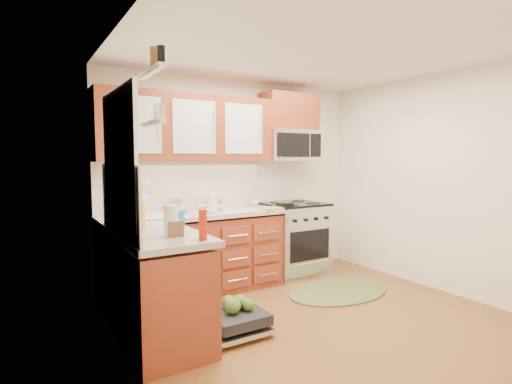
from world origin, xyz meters
TOP-DOWN VIEW (x-y plane):
  - floor at (0.00, 0.00)m, footprint 3.50×3.50m
  - ceiling at (0.00, 0.00)m, footprint 3.50×3.50m
  - wall_back at (0.00, 1.75)m, footprint 3.50×0.04m
  - wall_left at (-1.75, 0.00)m, footprint 0.04×3.50m
  - wall_right at (1.75, 0.00)m, footprint 0.04×3.50m
  - base_cabinet_back at (-0.73, 1.45)m, footprint 2.05×0.60m
  - base_cabinet_left at (-1.45, 0.52)m, footprint 0.60×1.25m
  - countertop_back at (-0.72, 1.44)m, footprint 2.07×0.64m
  - countertop_left at (-1.44, 0.53)m, footprint 0.64×1.27m
  - backsplash_back at (-0.73, 1.74)m, footprint 2.05×0.02m
  - backsplash_left at (-1.74, 0.52)m, footprint 0.02×1.25m
  - upper_cabinets at (-0.73, 1.57)m, footprint 2.05×0.35m
  - cabinet_over_mw at (0.68, 1.57)m, footprint 0.76×0.35m
  - range at (0.68, 1.43)m, footprint 0.76×0.64m
  - microwave at (0.68, 1.55)m, footprint 0.76×0.38m
  - sink at (-1.25, 1.42)m, footprint 0.62×0.50m
  - dishwasher at (-0.86, 0.30)m, footprint 0.70×0.60m
  - window at (-1.74, 0.50)m, footprint 0.03×1.05m
  - window_blind at (-1.71, 0.50)m, footprint 0.02×0.96m
  - shelf_upper at (-1.72, -0.35)m, footprint 0.04×0.40m
  - shelf_lower at (-1.72, -0.35)m, footprint 0.04×0.40m
  - rug at (0.69, 0.59)m, footprint 1.36×0.98m
  - skillet at (0.40, 1.27)m, footprint 0.27×0.27m
  - stock_pot at (-0.41, 1.57)m, footprint 0.23×0.23m
  - cutting_board at (0.18, 1.22)m, footprint 0.32×0.22m
  - canister at (-0.85, 1.65)m, footprint 0.13×0.13m
  - paper_towel_roll at (-1.40, 0.28)m, footprint 0.15×0.15m
  - mustard_bottle at (-1.50, 0.73)m, footprint 0.08×0.08m
  - red_bottle at (-1.25, 0.00)m, footprint 0.06×0.06m
  - wooden_box at (-1.38, 0.26)m, footprint 0.13×0.09m
  - blue_carton at (-1.25, 0.53)m, footprint 0.12×0.10m
  - bowl_a at (-0.50, 1.48)m, footprint 0.28×0.28m
  - bowl_b at (-0.84, 1.60)m, footprint 0.32×0.32m
  - cup at (0.15, 1.59)m, footprint 0.15×0.15m
  - soap_bottle_a at (-0.58, 1.27)m, footprint 0.12×0.12m
  - soap_bottle_b at (-1.62, 1.05)m, footprint 0.12×0.12m
  - soap_bottle_c at (-1.62, 1.01)m, footprint 0.17×0.17m

SIDE VIEW (x-z plane):
  - floor at x=0.00m, z-range 0.00..0.00m
  - rug at x=0.69m, z-range 0.00..0.02m
  - dishwasher at x=-0.86m, z-range 0.00..0.20m
  - base_cabinet_back at x=-0.73m, z-range 0.00..0.85m
  - base_cabinet_left at x=-1.45m, z-range 0.00..0.85m
  - range at x=0.68m, z-range 0.00..0.95m
  - sink at x=-1.25m, z-range 0.67..0.93m
  - countertop_back at x=-0.72m, z-range 0.88..0.93m
  - countertop_left at x=-1.44m, z-range 0.88..0.93m
  - cutting_board at x=0.18m, z-range 0.93..0.95m
  - bowl_a at x=-0.50m, z-range 0.93..0.99m
  - bowl_b at x=-0.84m, z-range 0.93..1.01m
  - cup at x=0.15m, z-range 0.93..1.02m
  - skillet at x=0.40m, z-range 0.95..0.99m
  - stock_pot at x=-0.41m, z-range 0.93..1.04m
  - wooden_box at x=-1.38m, z-range 0.93..1.05m
  - canister at x=-0.85m, z-range 0.93..1.08m
  - blue_carton at x=-1.25m, z-range 0.93..1.09m
  - soap_bottle_c at x=-1.62m, z-range 0.93..1.10m
  - soap_bottle_b at x=-1.62m, z-range 0.92..1.14m
  - mustard_bottle at x=-1.50m, z-range 0.93..1.15m
  - red_bottle at x=-1.25m, z-range 0.93..1.16m
  - paper_towel_roll at x=-1.40m, z-range 0.93..1.17m
  - soap_bottle_a at x=-0.58m, z-range 0.92..1.22m
  - backsplash_back at x=-0.73m, z-range 0.93..1.49m
  - backsplash_left at x=-1.74m, z-range 0.93..1.49m
  - wall_back at x=0.00m, z-range 0.00..2.50m
  - wall_left at x=-1.75m, z-range 0.00..2.50m
  - wall_right at x=1.75m, z-range 0.00..2.50m
  - window at x=-1.74m, z-range 1.02..2.08m
  - microwave at x=0.68m, z-range 1.50..1.90m
  - shelf_lower at x=-1.72m, z-range 1.74..1.76m
  - upper_cabinets at x=-0.73m, z-range 1.50..2.25m
  - window_blind at x=-1.71m, z-range 1.68..2.08m
  - shelf_upper at x=-1.72m, z-range 2.03..2.06m
  - cabinet_over_mw at x=0.68m, z-range 1.90..2.37m
  - ceiling at x=0.00m, z-range 2.50..2.50m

